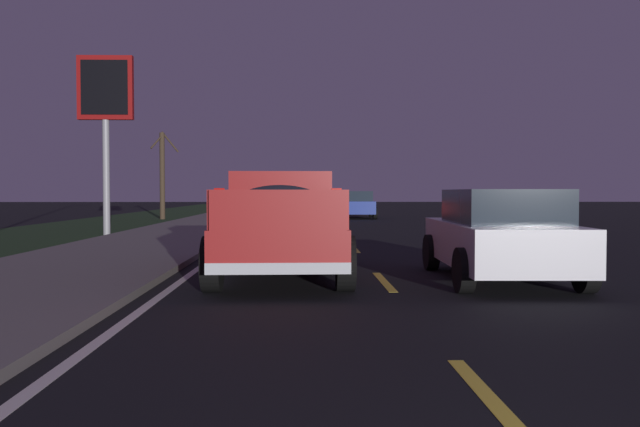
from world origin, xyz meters
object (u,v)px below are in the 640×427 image
at_px(pickup_truck, 280,221).
at_px(sedan_blue, 357,204).
at_px(bare_tree_far, 162,173).
at_px(gas_price_sign, 105,102).
at_px(sedan_red, 299,205).
at_px(sedan_white, 500,234).

bearing_deg(pickup_truck, sedan_blue, -7.58).
bearing_deg(pickup_truck, bare_tree_far, 16.24).
bearing_deg(bare_tree_far, sedan_blue, -83.99).
distance_m(gas_price_sign, bare_tree_far, 13.73).
relative_size(pickup_truck, sedan_red, 1.24).
relative_size(sedan_blue, sedan_red, 1.01).
relative_size(pickup_truck, gas_price_sign, 0.88).
xyz_separation_m(sedan_red, sedan_white, (-26.30, -3.54, 0.00)).
height_order(pickup_truck, sedan_red, pickup_truck).
bearing_deg(bare_tree_far, pickup_truck, -163.76).
relative_size(sedan_blue, gas_price_sign, 0.72).
height_order(sedan_white, bare_tree_far, bare_tree_far).
bearing_deg(gas_price_sign, pickup_truck, -150.90).
height_order(pickup_truck, sedan_white, pickup_truck).
xyz_separation_m(sedan_blue, sedan_white, (-26.90, -0.23, 0.00)).
xyz_separation_m(gas_price_sign, bare_tree_far, (13.54, 0.88, -2.07)).
height_order(gas_price_sign, bare_tree_far, gas_price_sign).
height_order(sedan_blue, gas_price_sign, gas_price_sign).
bearing_deg(sedan_blue, sedan_red, 100.21).
distance_m(pickup_truck, sedan_blue, 26.44).
distance_m(sedan_blue, bare_tree_far, 10.99).
xyz_separation_m(pickup_truck, bare_tree_far, (25.07, 7.30, 1.56)).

